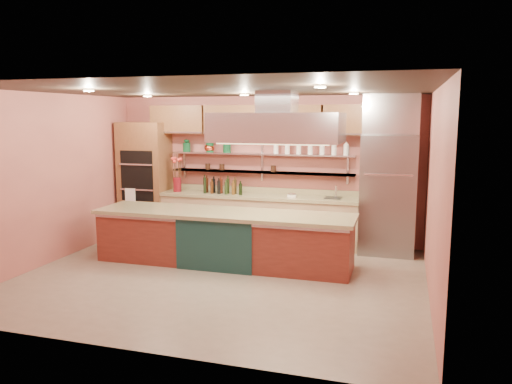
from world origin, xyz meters
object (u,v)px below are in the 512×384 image
(refrigerator, at_px, (388,195))
(island, at_px, (223,238))
(flower_vase, at_px, (177,184))
(copper_kettle, at_px, (209,148))
(green_canister, at_px, (227,148))
(kitchen_scale, at_px, (292,195))

(refrigerator, distance_m, island, 3.00)
(island, height_order, flower_vase, flower_vase)
(copper_kettle, bearing_deg, green_canister, 0.00)
(kitchen_scale, relative_size, green_canister, 0.83)
(refrigerator, height_order, green_canister, refrigerator)
(flower_vase, bearing_deg, refrigerator, -0.14)
(flower_vase, bearing_deg, copper_kettle, 19.92)
(green_canister, bearing_deg, copper_kettle, 180.00)
(green_canister, bearing_deg, kitchen_scale, -9.18)
(flower_vase, distance_m, kitchen_scale, 2.34)
(kitchen_scale, relative_size, copper_kettle, 0.77)
(island, bearing_deg, kitchen_scale, 60.46)
(refrigerator, relative_size, kitchen_scale, 13.60)
(flower_vase, xyz_separation_m, green_canister, (0.98, 0.22, 0.73))
(refrigerator, bearing_deg, island, -150.20)
(island, bearing_deg, flower_vase, 135.57)
(refrigerator, distance_m, kitchen_scale, 1.73)
(green_canister, bearing_deg, island, -72.35)
(refrigerator, relative_size, flower_vase, 7.32)
(kitchen_scale, bearing_deg, flower_vase, -173.75)
(island, height_order, kitchen_scale, kitchen_scale)
(flower_vase, height_order, copper_kettle, copper_kettle)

